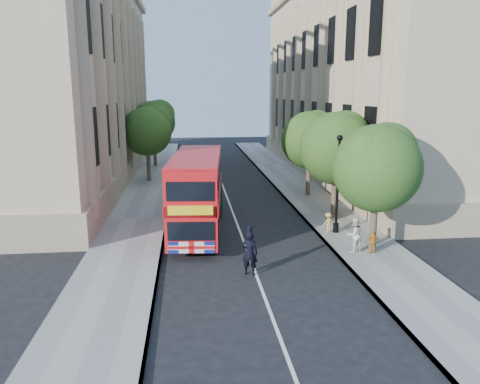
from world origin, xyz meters
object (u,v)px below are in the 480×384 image
object	(u,v)px
lamp_post	(338,188)
woman_pedestrian	(354,235)
police_constable	(250,253)
double_decker_bus	(197,191)
box_van	(203,190)

from	to	relation	value
lamp_post	woman_pedestrian	size ratio (longest dim) A/B	3.13
lamp_post	woman_pedestrian	distance (m)	3.44
police_constable	lamp_post	bearing A→B (deg)	-118.51
police_constable	woman_pedestrian	bearing A→B (deg)	-141.36
double_decker_bus	woman_pedestrian	world-z (taller)	double_decker_bus
double_decker_bus	box_van	xyz separation A→B (m)	(0.47, 5.11, -1.00)
box_van	police_constable	distance (m)	11.31
box_van	police_constable	bearing A→B (deg)	-85.32
police_constable	double_decker_bus	bearing A→B (deg)	-53.86
double_decker_bus	police_constable	distance (m)	6.55
lamp_post	box_van	distance (m)	9.28
double_decker_bus	box_van	bearing A→B (deg)	89.65
lamp_post	box_van	world-z (taller)	lamp_post
double_decker_bus	box_van	world-z (taller)	double_decker_bus
box_van	woman_pedestrian	size ratio (longest dim) A/B	2.84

